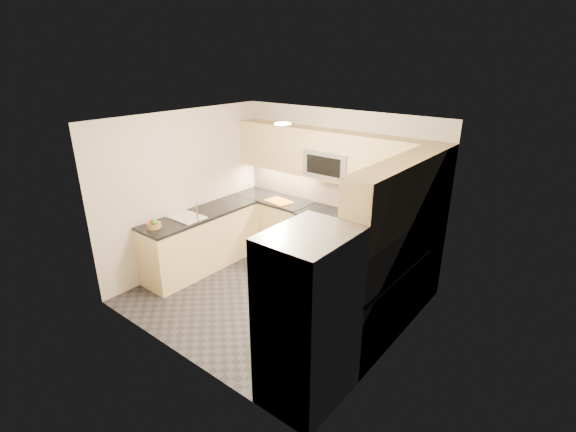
# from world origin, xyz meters

# --- Properties ---
(floor) EXTENTS (3.60, 3.20, 0.00)m
(floor) POSITION_xyz_m (0.00, 0.00, 0.00)
(floor) COLOR black
(floor) RESTS_ON ground
(ceiling) EXTENTS (3.60, 3.20, 0.02)m
(ceiling) POSITION_xyz_m (0.00, 0.00, 2.50)
(ceiling) COLOR beige
(ceiling) RESTS_ON wall_back
(wall_back) EXTENTS (3.60, 0.02, 2.50)m
(wall_back) POSITION_xyz_m (0.00, 1.60, 1.25)
(wall_back) COLOR beige
(wall_back) RESTS_ON floor
(wall_front) EXTENTS (3.60, 0.02, 2.50)m
(wall_front) POSITION_xyz_m (0.00, -1.60, 1.25)
(wall_front) COLOR beige
(wall_front) RESTS_ON floor
(wall_left) EXTENTS (0.02, 3.20, 2.50)m
(wall_left) POSITION_xyz_m (-1.80, 0.00, 1.25)
(wall_left) COLOR beige
(wall_left) RESTS_ON floor
(wall_right) EXTENTS (0.02, 3.20, 2.50)m
(wall_right) POSITION_xyz_m (1.80, 0.00, 1.25)
(wall_right) COLOR beige
(wall_right) RESTS_ON floor
(base_cab_back_left) EXTENTS (1.42, 0.60, 0.90)m
(base_cab_back_left) POSITION_xyz_m (-1.09, 1.30, 0.45)
(base_cab_back_left) COLOR #DEC385
(base_cab_back_left) RESTS_ON floor
(base_cab_back_right) EXTENTS (1.42, 0.60, 0.90)m
(base_cab_back_right) POSITION_xyz_m (1.09, 1.30, 0.45)
(base_cab_back_right) COLOR #DEC385
(base_cab_back_right) RESTS_ON floor
(base_cab_right) EXTENTS (0.60, 1.70, 0.90)m
(base_cab_right) POSITION_xyz_m (1.50, 0.15, 0.45)
(base_cab_right) COLOR #DEC385
(base_cab_right) RESTS_ON floor
(base_cab_peninsula) EXTENTS (0.60, 2.00, 0.90)m
(base_cab_peninsula) POSITION_xyz_m (-1.50, 0.00, 0.45)
(base_cab_peninsula) COLOR #DEC385
(base_cab_peninsula) RESTS_ON floor
(countertop_back_left) EXTENTS (1.42, 0.63, 0.04)m
(countertop_back_left) POSITION_xyz_m (-1.09, 1.30, 0.92)
(countertop_back_left) COLOR black
(countertop_back_left) RESTS_ON base_cab_back_left
(countertop_back_right) EXTENTS (1.42, 0.63, 0.04)m
(countertop_back_right) POSITION_xyz_m (1.09, 1.30, 0.92)
(countertop_back_right) COLOR black
(countertop_back_right) RESTS_ON base_cab_back_right
(countertop_right) EXTENTS (0.63, 1.70, 0.04)m
(countertop_right) POSITION_xyz_m (1.50, 0.15, 0.92)
(countertop_right) COLOR black
(countertop_right) RESTS_ON base_cab_right
(countertop_peninsula) EXTENTS (0.63, 2.00, 0.04)m
(countertop_peninsula) POSITION_xyz_m (-1.50, 0.00, 0.92)
(countertop_peninsula) COLOR black
(countertop_peninsula) RESTS_ON base_cab_peninsula
(upper_cab_back) EXTENTS (3.60, 0.35, 0.75)m
(upper_cab_back) POSITION_xyz_m (0.00, 1.43, 1.83)
(upper_cab_back) COLOR #DEC385
(upper_cab_back) RESTS_ON wall_back
(upper_cab_right) EXTENTS (0.35, 1.95, 0.75)m
(upper_cab_right) POSITION_xyz_m (1.62, 0.28, 1.83)
(upper_cab_right) COLOR #DEC385
(upper_cab_right) RESTS_ON wall_right
(backsplash_back) EXTENTS (3.60, 0.01, 0.51)m
(backsplash_back) POSITION_xyz_m (0.00, 1.60, 1.20)
(backsplash_back) COLOR #C1A88B
(backsplash_back) RESTS_ON wall_back
(backsplash_right) EXTENTS (0.01, 2.30, 0.51)m
(backsplash_right) POSITION_xyz_m (1.80, 0.45, 1.20)
(backsplash_right) COLOR #C1A88B
(backsplash_right) RESTS_ON wall_right
(gas_range) EXTENTS (0.76, 0.65, 0.91)m
(gas_range) POSITION_xyz_m (0.00, 1.28, 0.46)
(gas_range) COLOR #9A9BA1
(gas_range) RESTS_ON floor
(range_cooktop) EXTENTS (0.76, 0.65, 0.03)m
(range_cooktop) POSITION_xyz_m (0.00, 1.28, 0.92)
(range_cooktop) COLOR black
(range_cooktop) RESTS_ON gas_range
(oven_door_glass) EXTENTS (0.62, 0.02, 0.45)m
(oven_door_glass) POSITION_xyz_m (0.00, 0.95, 0.45)
(oven_door_glass) COLOR black
(oven_door_glass) RESTS_ON gas_range
(oven_handle) EXTENTS (0.60, 0.02, 0.02)m
(oven_handle) POSITION_xyz_m (0.00, 0.93, 0.72)
(oven_handle) COLOR #B2B5BA
(oven_handle) RESTS_ON gas_range
(microwave) EXTENTS (0.76, 0.40, 0.40)m
(microwave) POSITION_xyz_m (0.00, 1.40, 1.70)
(microwave) COLOR #98999F
(microwave) RESTS_ON upper_cab_back
(microwave_door) EXTENTS (0.60, 0.01, 0.28)m
(microwave_door) POSITION_xyz_m (0.00, 1.20, 1.70)
(microwave_door) COLOR black
(microwave_door) RESTS_ON microwave
(refrigerator) EXTENTS (0.70, 0.90, 1.80)m
(refrigerator) POSITION_xyz_m (1.45, -1.15, 0.90)
(refrigerator) COLOR #95999D
(refrigerator) RESTS_ON floor
(fridge_handle_left) EXTENTS (0.02, 0.02, 1.20)m
(fridge_handle_left) POSITION_xyz_m (1.08, -1.33, 0.95)
(fridge_handle_left) COLOR #B2B5BA
(fridge_handle_left) RESTS_ON refrigerator
(fridge_handle_right) EXTENTS (0.02, 0.02, 1.20)m
(fridge_handle_right) POSITION_xyz_m (1.08, -0.97, 0.95)
(fridge_handle_right) COLOR #B2B5BA
(fridge_handle_right) RESTS_ON refrigerator
(sink_basin) EXTENTS (0.52, 0.38, 0.16)m
(sink_basin) POSITION_xyz_m (-1.50, -0.25, 0.88)
(sink_basin) COLOR white
(sink_basin) RESTS_ON base_cab_peninsula
(faucet) EXTENTS (0.03, 0.03, 0.28)m
(faucet) POSITION_xyz_m (-1.24, -0.25, 1.08)
(faucet) COLOR silver
(faucet) RESTS_ON countertop_peninsula
(utensil_bowl) EXTENTS (0.31, 0.31, 0.15)m
(utensil_bowl) POSITION_xyz_m (1.58, 1.29, 1.01)
(utensil_bowl) COLOR #4DB454
(utensil_bowl) RESTS_ON countertop_back_right
(cutting_board) EXTENTS (0.49, 0.38, 0.01)m
(cutting_board) POSITION_xyz_m (-0.87, 1.19, 0.95)
(cutting_board) COLOR #C76B12
(cutting_board) RESTS_ON countertop_back_left
(fruit_basket) EXTENTS (0.21, 0.21, 0.08)m
(fruit_basket) POSITION_xyz_m (-1.55, -0.79, 0.98)
(fruit_basket) COLOR #A7824E
(fruit_basket) RESTS_ON countertop_peninsula
(fruit_apple) EXTENTS (0.07, 0.07, 0.07)m
(fruit_apple) POSITION_xyz_m (-1.51, -0.83, 1.05)
(fruit_apple) COLOR #AA3713
(fruit_apple) RESTS_ON fruit_basket
(fruit_pear) EXTENTS (0.08, 0.08, 0.08)m
(fruit_pear) POSITION_xyz_m (-1.48, -0.81, 1.05)
(fruit_pear) COLOR green
(fruit_pear) RESTS_ON fruit_basket
(dish_towel_check) EXTENTS (0.18, 0.06, 0.33)m
(dish_towel_check) POSITION_xyz_m (-0.08, 0.91, 0.55)
(dish_towel_check) COLOR silver
(dish_towel_check) RESTS_ON oven_handle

